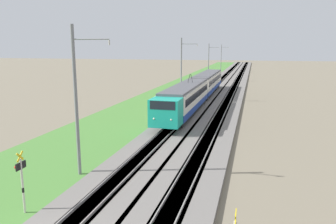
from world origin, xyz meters
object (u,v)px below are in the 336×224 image
Objects in this scene: catenary_mast_far at (209,62)px; catenary_mast_distant at (221,58)px; passenger_train at (198,88)px; crossing_signal_aux at (22,177)px; catenary_mast_mid at (182,69)px; catenary_mast_near at (77,101)px.

catenary_mast_distant is (30.80, -0.00, -0.02)m from catenary_mast_far.
catenary_mast_distant is at bearing -177.40° from passenger_train.
catenary_mast_mid is (36.08, -0.16, 2.94)m from crossing_signal_aux.
catenary_mast_near reaches higher than passenger_train.
catenary_mast_distant is at bearing -90.09° from crossing_signal_aux.
catenary_mast_far reaches higher than catenary_mast_distant.
catenary_mast_far reaches higher than passenger_train.
catenary_mast_near is at bearing 180.00° from catenary_mast_far.
crossing_signal_aux is at bearing -4.98° from passenger_train.
catenary_mast_near reaches higher than catenary_mast_mid.
catenary_mast_near is 30.80m from catenary_mast_mid.
catenary_mast_mid reaches higher than passenger_train.
passenger_train is 34.84m from crossing_signal_aux.
catenary_mast_distant is (61.59, -0.00, -0.30)m from catenary_mast_mid.
passenger_train is 4.04× the size of catenary_mast_mid.
catenary_mast_near reaches higher than crossing_signal_aux.
catenary_mast_distant reaches higher than crossing_signal_aux.
catenary_mast_far is 1.00× the size of catenary_mast_distant.
catenary_mast_mid is (30.80, -0.00, -0.01)m from catenary_mast_near.
catenary_mast_far is at bearing -0.01° from catenary_mast_mid.
catenary_mast_near is 1.07× the size of catenary_mast_distant.
crossing_signal_aux is 97.70m from catenary_mast_distant.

